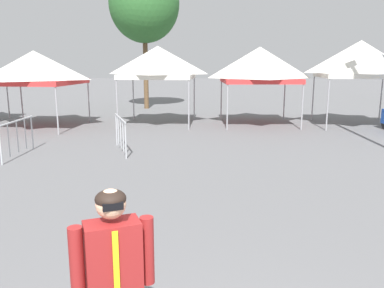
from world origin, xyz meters
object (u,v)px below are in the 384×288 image
(canopy_tent_behind_right, at_px, (360,59))
(crowd_barrier_mid_lot, at_px, (120,128))
(person_foreground, at_px, (114,280))
(crowd_barrier_near_person, at_px, (17,131))
(canopy_tent_behind_center, at_px, (34,68))
(canopy_tent_far_right, at_px, (260,65))
(canopy_tent_behind_left, at_px, (158,62))
(tree_behind_tents_left, at_px, (144,4))

(canopy_tent_behind_right, relative_size, crowd_barrier_mid_lot, 1.86)
(person_foreground, relative_size, crowd_barrier_near_person, 0.85)
(canopy_tent_behind_center, bearing_deg, canopy_tent_far_right, 8.63)
(canopy_tent_behind_center, distance_m, crowd_barrier_mid_lot, 6.71)
(canopy_tent_behind_left, bearing_deg, canopy_tent_far_right, 3.62)
(crowd_barrier_mid_lot, bearing_deg, canopy_tent_behind_center, 136.55)
(canopy_tent_behind_center, bearing_deg, crowd_barrier_mid_lot, -43.45)
(person_foreground, distance_m, tree_behind_tents_left, 21.61)
(canopy_tent_far_right, bearing_deg, tree_behind_tents_left, 136.24)
(canopy_tent_behind_left, relative_size, tree_behind_tents_left, 0.41)
(person_foreground, bearing_deg, canopy_tent_behind_center, 117.23)
(canopy_tent_behind_left, bearing_deg, canopy_tent_behind_center, -167.05)
(person_foreground, bearing_deg, crowd_barrier_near_person, 121.91)
(tree_behind_tents_left, bearing_deg, crowd_barrier_mid_lot, -83.45)
(canopy_tent_behind_center, bearing_deg, canopy_tent_behind_right, 5.84)
(canopy_tent_behind_center, height_order, canopy_tent_far_right, canopy_tent_far_right)
(canopy_tent_behind_left, relative_size, canopy_tent_far_right, 0.99)
(canopy_tent_behind_right, distance_m, person_foreground, 16.41)
(canopy_tent_far_right, bearing_deg, crowd_barrier_mid_lot, -129.06)
(canopy_tent_far_right, height_order, tree_behind_tents_left, tree_behind_tents_left)
(tree_behind_tents_left, bearing_deg, person_foreground, -80.28)
(crowd_barrier_near_person, bearing_deg, canopy_tent_behind_center, 109.18)
(canopy_tent_behind_center, height_order, person_foreground, canopy_tent_behind_center)
(canopy_tent_behind_right, bearing_deg, tree_behind_tents_left, 150.37)
(canopy_tent_behind_center, bearing_deg, canopy_tent_behind_left, 12.95)
(canopy_tent_behind_center, distance_m, person_foreground, 15.15)
(canopy_tent_behind_center, distance_m, canopy_tent_behind_right, 13.81)
(tree_behind_tents_left, relative_size, crowd_barrier_mid_lot, 4.23)
(tree_behind_tents_left, bearing_deg, canopy_tent_behind_right, -29.63)
(canopy_tent_far_right, bearing_deg, person_foreground, -99.85)
(canopy_tent_behind_center, height_order, canopy_tent_behind_left, canopy_tent_behind_left)
(canopy_tent_behind_center, height_order, canopy_tent_behind_right, canopy_tent_behind_right)
(canopy_tent_far_right, height_order, person_foreground, canopy_tent_far_right)
(canopy_tent_behind_left, height_order, person_foreground, canopy_tent_behind_left)
(canopy_tent_far_right, bearing_deg, canopy_tent_behind_left, -176.38)
(canopy_tent_behind_center, xyz_separation_m, canopy_tent_behind_right, (13.73, 1.40, 0.35))
(canopy_tent_behind_left, bearing_deg, canopy_tent_behind_right, 1.62)
(person_foreground, distance_m, crowd_barrier_mid_lot, 9.23)
(crowd_barrier_mid_lot, bearing_deg, person_foreground, -76.20)
(crowd_barrier_near_person, bearing_deg, canopy_tent_behind_left, 63.53)
(tree_behind_tents_left, xyz_separation_m, crowd_barrier_mid_lot, (1.35, -11.76, -5.31))
(canopy_tent_behind_center, bearing_deg, crowd_barrier_near_person, -70.82)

